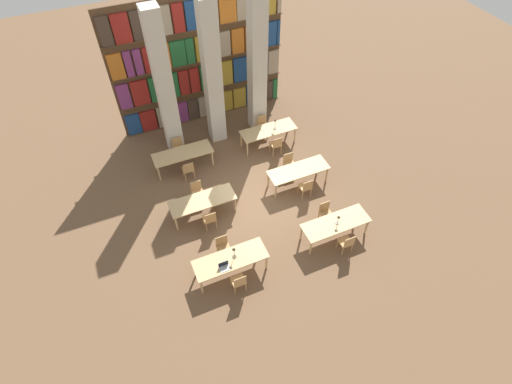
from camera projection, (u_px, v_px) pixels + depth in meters
name	position (u px, v px, depth m)	size (l,w,h in m)	color
ground_plane	(253.00, 199.00, 15.11)	(40.00, 40.00, 0.00)	brown
bookshelf_bank	(200.00, 63.00, 16.53)	(7.31, 0.35, 5.50)	brown
pillar_left	(164.00, 87.00, 14.79)	(0.63, 0.63, 6.00)	beige
pillar_center	(212.00, 76.00, 15.28)	(0.63, 0.63, 6.00)	beige
pillar_right	(257.00, 66.00, 15.77)	(0.63, 0.63, 6.00)	beige
reading_table_0	(230.00, 260.00, 12.53)	(2.36, 0.83, 0.76)	tan
chair_0	(239.00, 282.00, 12.25)	(0.42, 0.40, 0.90)	tan
chair_1	(223.00, 247.00, 13.10)	(0.42, 0.40, 0.90)	tan
desk_lamp_0	(234.00, 251.00, 12.29)	(0.14, 0.14, 0.48)	brown
laptop	(224.00, 267.00, 12.24)	(0.32, 0.22, 0.21)	silver
reading_table_1	(336.00, 224.00, 13.48)	(2.36, 0.83, 0.76)	tan
chair_2	(347.00, 243.00, 13.20)	(0.42, 0.40, 0.90)	tan
chair_3	(325.00, 212.00, 14.06)	(0.42, 0.40, 0.90)	tan
desk_lamp_1	(338.00, 219.00, 13.21)	(0.14, 0.14, 0.39)	brown
reading_table_2	(202.00, 201.00, 14.14)	(2.36, 0.83, 0.76)	tan
chair_4	(210.00, 219.00, 13.86)	(0.42, 0.40, 0.90)	tan
chair_5	(197.00, 191.00, 14.71)	(0.42, 0.40, 0.90)	tan
reading_table_3	(298.00, 171.00, 15.14)	(2.36, 0.83, 0.76)	tan
chair_6	(306.00, 187.00, 14.85)	(0.42, 0.40, 0.90)	tan
chair_7	(289.00, 163.00, 15.70)	(0.42, 0.40, 0.90)	tan
reading_table_4	(183.00, 154.00, 15.76)	(2.36, 0.83, 0.76)	tan
chair_8	(188.00, 169.00, 15.47)	(0.42, 0.40, 0.90)	tan
chair_9	(178.00, 147.00, 16.33)	(0.42, 0.40, 0.90)	tan
reading_table_5	(268.00, 131.00, 16.70)	(2.36, 0.83, 0.76)	tan
chair_10	(276.00, 144.00, 16.43)	(0.42, 0.40, 0.90)	tan
chair_11	(263.00, 125.00, 17.28)	(0.42, 0.40, 0.90)	tan
desk_lamp_2	(275.00, 123.00, 16.45)	(0.14, 0.14, 0.48)	brown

